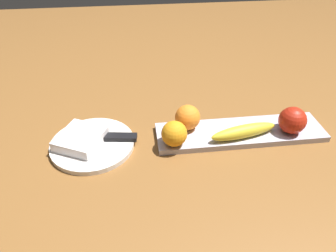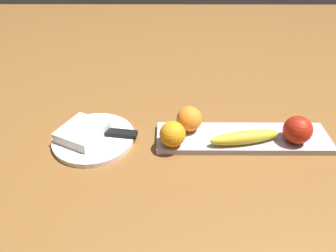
{
  "view_description": "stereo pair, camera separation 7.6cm",
  "coord_description": "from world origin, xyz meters",
  "px_view_note": "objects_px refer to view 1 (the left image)",
  "views": [
    {
      "loc": [
        0.29,
        0.64,
        0.5
      ],
      "look_at": [
        0.22,
        0.03,
        0.05
      ],
      "focal_mm": 32.83,
      "sensor_mm": 36.0,
      "label": 1
    },
    {
      "loc": [
        0.21,
        0.64,
        0.5
      ],
      "look_at": [
        0.22,
        0.03,
        0.05
      ],
      "focal_mm": 32.83,
      "sensor_mm": 36.0,
      "label": 2
    }
  ],
  "objects_px": {
    "banana": "(244,131)",
    "orange_near_banana": "(174,134)",
    "orange_near_apple": "(188,117)",
    "folded_napkin": "(81,139)",
    "dinner_plate": "(93,144)",
    "fruit_tray": "(240,132)",
    "apple": "(292,120)",
    "knife": "(113,137)"
  },
  "relations": [
    {
      "from": "orange_near_banana",
      "to": "folded_napkin",
      "type": "height_order",
      "value": "orange_near_banana"
    },
    {
      "from": "fruit_tray",
      "to": "orange_near_apple",
      "type": "distance_m",
      "value": 0.14
    },
    {
      "from": "orange_near_banana",
      "to": "folded_napkin",
      "type": "relative_size",
      "value": 0.59
    },
    {
      "from": "dinner_plate",
      "to": "banana",
      "type": "bearing_deg",
      "value": 175.82
    },
    {
      "from": "dinner_plate",
      "to": "apple",
      "type": "bearing_deg",
      "value": 177.74
    },
    {
      "from": "apple",
      "to": "orange_near_apple",
      "type": "height_order",
      "value": "apple"
    },
    {
      "from": "apple",
      "to": "orange_near_apple",
      "type": "bearing_deg",
      "value": -10.29
    },
    {
      "from": "apple",
      "to": "banana",
      "type": "xyz_separation_m",
      "value": [
        0.13,
        0.01,
        -0.02
      ]
    },
    {
      "from": "fruit_tray",
      "to": "apple",
      "type": "height_order",
      "value": "apple"
    },
    {
      "from": "fruit_tray",
      "to": "knife",
      "type": "relative_size",
      "value": 2.4
    },
    {
      "from": "fruit_tray",
      "to": "orange_near_banana",
      "type": "height_order",
      "value": "orange_near_banana"
    },
    {
      "from": "fruit_tray",
      "to": "orange_near_apple",
      "type": "height_order",
      "value": "orange_near_apple"
    },
    {
      "from": "banana",
      "to": "folded_napkin",
      "type": "relative_size",
      "value": 1.66
    },
    {
      "from": "orange_near_apple",
      "to": "knife",
      "type": "height_order",
      "value": "orange_near_apple"
    },
    {
      "from": "apple",
      "to": "knife",
      "type": "relative_size",
      "value": 0.38
    },
    {
      "from": "dinner_plate",
      "to": "knife",
      "type": "bearing_deg",
      "value": -172.4
    },
    {
      "from": "folded_napkin",
      "to": "apple",
      "type": "bearing_deg",
      "value": 177.85
    },
    {
      "from": "dinner_plate",
      "to": "knife",
      "type": "height_order",
      "value": "knife"
    },
    {
      "from": "banana",
      "to": "orange_near_banana",
      "type": "xyz_separation_m",
      "value": [
        0.18,
        0.01,
        0.01
      ]
    },
    {
      "from": "dinner_plate",
      "to": "folded_napkin",
      "type": "bearing_deg",
      "value": 0.0
    },
    {
      "from": "orange_near_apple",
      "to": "dinner_plate",
      "type": "distance_m",
      "value": 0.25
    },
    {
      "from": "orange_near_banana",
      "to": "banana",
      "type": "bearing_deg",
      "value": -177.94
    },
    {
      "from": "banana",
      "to": "orange_near_apple",
      "type": "distance_m",
      "value": 0.14
    },
    {
      "from": "apple",
      "to": "banana",
      "type": "bearing_deg",
      "value": 3.49
    },
    {
      "from": "fruit_tray",
      "to": "banana",
      "type": "xyz_separation_m",
      "value": [
        0.0,
        0.03,
        0.02
      ]
    },
    {
      "from": "orange_near_banana",
      "to": "dinner_plate",
      "type": "xyz_separation_m",
      "value": [
        0.2,
        -0.03,
        -0.04
      ]
    },
    {
      "from": "orange_near_banana",
      "to": "dinner_plate",
      "type": "bearing_deg",
      "value": -9.59
    },
    {
      "from": "fruit_tray",
      "to": "folded_napkin",
      "type": "distance_m",
      "value": 0.4
    },
    {
      "from": "fruit_tray",
      "to": "orange_near_apple",
      "type": "xyz_separation_m",
      "value": [
        0.14,
        -0.03,
        0.04
      ]
    },
    {
      "from": "orange_near_apple",
      "to": "folded_napkin",
      "type": "distance_m",
      "value": 0.27
    },
    {
      "from": "banana",
      "to": "dinner_plate",
      "type": "relative_size",
      "value": 0.85
    },
    {
      "from": "banana",
      "to": "dinner_plate",
      "type": "height_order",
      "value": "banana"
    },
    {
      "from": "banana",
      "to": "orange_near_banana",
      "type": "relative_size",
      "value": 2.8
    },
    {
      "from": "orange_near_banana",
      "to": "dinner_plate",
      "type": "distance_m",
      "value": 0.21
    },
    {
      "from": "apple",
      "to": "banana",
      "type": "height_order",
      "value": "apple"
    },
    {
      "from": "fruit_tray",
      "to": "banana",
      "type": "height_order",
      "value": "banana"
    },
    {
      "from": "folded_napkin",
      "to": "knife",
      "type": "bearing_deg",
      "value": -174.94
    },
    {
      "from": "apple",
      "to": "folded_napkin",
      "type": "bearing_deg",
      "value": -2.15
    },
    {
      "from": "orange_near_apple",
      "to": "banana",
      "type": "bearing_deg",
      "value": 157.64
    },
    {
      "from": "knife",
      "to": "apple",
      "type": "bearing_deg",
      "value": -174.96
    },
    {
      "from": "dinner_plate",
      "to": "orange_near_banana",
      "type": "bearing_deg",
      "value": 170.41
    },
    {
      "from": "folded_napkin",
      "to": "dinner_plate",
      "type": "bearing_deg",
      "value": -180.0
    }
  ]
}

